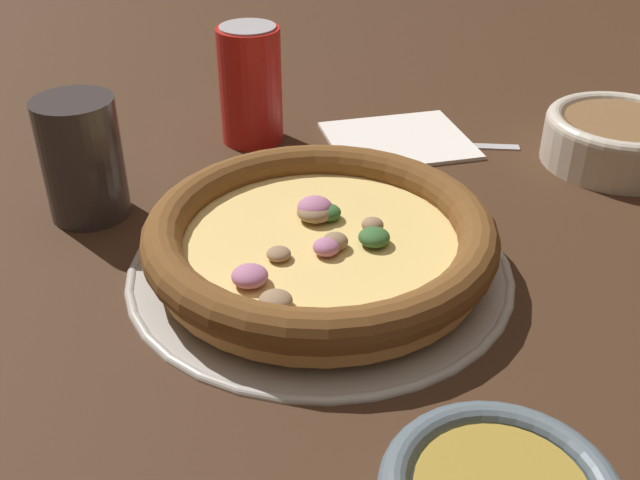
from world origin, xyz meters
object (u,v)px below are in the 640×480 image
Objects in this scene: pizza_tray at (320,265)px; fork at (420,143)px; bowl_far at (618,137)px; beverage_can at (250,85)px; napkin at (398,139)px; drinking_cup at (82,159)px; pizza at (320,238)px.

pizza_tray reaches higher than fork.
bowl_far is 0.20m from fork.
napkin is at bearing -38.81° from beverage_can.
drinking_cup is at bearing 171.57° from napkin.
fork is (0.34, -0.07, -0.05)m from drinking_cup.
beverage_can is (0.09, 0.25, 0.06)m from pizza_tray.
fork is (0.23, 0.13, -0.00)m from pizza_tray.
napkin is at bearing 34.79° from pizza_tray.
pizza_tray is 0.27m from beverage_can.
beverage_can is (0.20, 0.05, 0.01)m from drinking_cup.
drinking_cup is at bearing 155.50° from bowl_far.
drinking_cup is (-0.12, 0.20, 0.03)m from pizza.
pizza is 1.83× the size of fork.
napkin is at bearing 34.78° from pizza.
bowl_far is (0.36, -0.02, 0.02)m from pizza_tray.
pizza_tray is 0.36m from bowl_far.
pizza_tray is 2.10× the size of bowl_far.
pizza is at bearing -59.45° from drinking_cup.
bowl_far is at bearing -3.26° from pizza.
drinking_cup reaches higher than bowl_far.
fork is at bearing -40.87° from beverage_can.
pizza reaches higher than fork.
pizza_tray is at bearing 176.72° from bowl_far.
napkin is at bearing -13.77° from fork.
bowl_far is at bearing 172.71° from fork.
pizza is 0.26m from beverage_can.
fork is (-0.13, 0.15, -0.03)m from bowl_far.
pizza is 2.56× the size of drinking_cup.
fork is at bearing 131.93° from bowl_far.
bowl_far reaches higher than pizza_tray.
pizza is at bearing -151.88° from pizza_tray.
napkin is (0.21, 0.15, -0.03)m from pizza.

